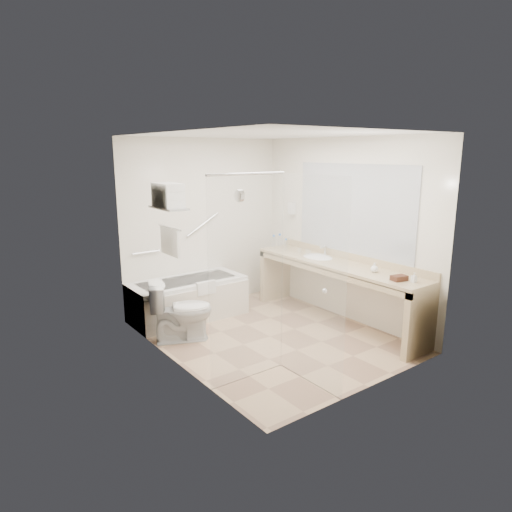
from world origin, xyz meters
TOP-DOWN VIEW (x-y plane):
  - floor at (0.00, 0.00)m, footprint 3.20×3.20m
  - ceiling at (0.00, 0.00)m, footprint 2.60×3.20m
  - wall_back at (0.00, 1.60)m, footprint 2.60×0.10m
  - wall_front at (0.00, -1.60)m, footprint 2.60×0.10m
  - wall_left at (-1.30, 0.00)m, footprint 0.10×3.20m
  - wall_right at (1.30, 0.00)m, footprint 0.10×3.20m
  - bathtub at (-0.50, 1.24)m, footprint 1.60×0.73m
  - grab_bar_short at (-0.95, 1.56)m, footprint 0.40×0.03m
  - grab_bar_long at (-0.05, 1.56)m, footprint 0.53×0.03m
  - shower_enclosure at (-0.63, -0.93)m, footprint 0.96×0.91m
  - towel_shelf at (-1.17, 0.35)m, footprint 0.24×0.55m
  - vanity_counter at (1.02, -0.15)m, footprint 0.55×2.70m
  - sink at (1.05, 0.25)m, footprint 0.40×0.52m
  - faucet at (1.20, 0.25)m, footprint 0.03×0.03m
  - mirror at (1.29, -0.15)m, footprint 0.02×2.00m
  - hairdryer_unit at (1.25, 1.05)m, footprint 0.08×0.10m
  - toilet at (-0.95, 0.58)m, footprint 0.88×0.70m
  - amenity_basket at (0.96, -1.18)m, footprint 0.20×0.15m
  - soap_bottle_a at (1.03, -1.33)m, footprint 0.06×0.12m
  - soap_bottle_b at (1.02, -0.77)m, footprint 0.13×0.15m
  - water_bottle_left at (1.03, 1.08)m, footprint 0.07×0.07m
  - water_bottle_mid at (0.98, 0.86)m, footprint 0.06×0.06m
  - water_bottle_right at (0.94, 1.10)m, footprint 0.06×0.06m
  - drinking_glass_near at (0.97, 0.36)m, footprint 0.11×0.11m
  - drinking_glass_far at (1.00, 0.58)m, footprint 0.08×0.08m

SIDE VIEW (x-z plane):
  - floor at x=0.00m, z-range 0.00..0.00m
  - bathtub at x=-0.50m, z-range -0.02..0.57m
  - toilet at x=-0.95m, z-range 0.00..0.76m
  - vanity_counter at x=1.02m, z-range 0.17..1.12m
  - sink at x=1.05m, z-range 0.75..0.89m
  - soap_bottle_a at x=1.03m, z-range 0.85..0.90m
  - amenity_basket at x=0.96m, z-range 0.85..0.91m
  - drinking_glass_far at x=1.00m, z-range 0.85..0.93m
  - soap_bottle_b at x=1.02m, z-range 0.85..0.94m
  - drinking_glass_near at x=0.97m, z-range 0.85..0.95m
  - faucet at x=1.20m, z-range 0.86..1.00m
  - water_bottle_mid at x=0.98m, z-range 0.84..1.02m
  - water_bottle_right at x=0.94m, z-range 0.84..1.05m
  - grab_bar_short at x=-0.95m, z-range 0.93..0.96m
  - water_bottle_left at x=1.03m, z-range 0.84..1.06m
  - shower_enclosure at x=-0.63m, z-range 0.01..2.12m
  - wall_back at x=0.00m, z-range 0.00..2.50m
  - wall_front at x=0.00m, z-range 0.00..2.50m
  - wall_left at x=-1.30m, z-range 0.00..2.50m
  - wall_right at x=1.30m, z-range 0.00..2.50m
  - grab_bar_long at x=-0.05m, z-range 1.09..1.41m
  - hairdryer_unit at x=1.25m, z-range 1.36..1.54m
  - mirror at x=1.29m, z-range 0.95..2.15m
  - towel_shelf at x=-1.17m, z-range 1.35..2.16m
  - ceiling at x=0.00m, z-range 2.45..2.55m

